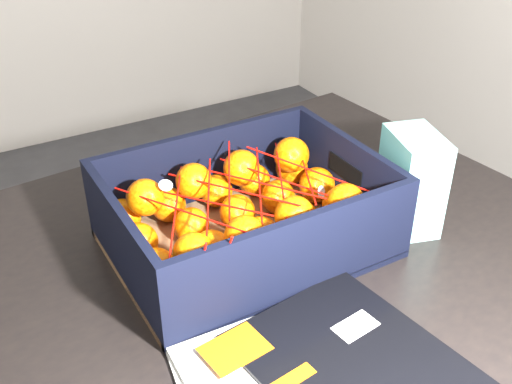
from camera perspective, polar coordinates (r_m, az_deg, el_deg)
table at (r=0.93m, az=-5.24°, el=-12.75°), size 1.26×0.90×0.75m
produce_crate at (r=0.90m, az=-0.97°, el=-2.83°), size 0.38×0.29×0.13m
clementine_heap at (r=0.89m, az=-0.92°, el=-2.32°), size 0.36×0.27×0.10m
mesh_net at (r=0.85m, az=-1.23°, el=-0.16°), size 0.32×0.25×0.09m
retail_carton at (r=0.95m, az=14.33°, el=0.98°), size 0.10×0.12×0.16m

